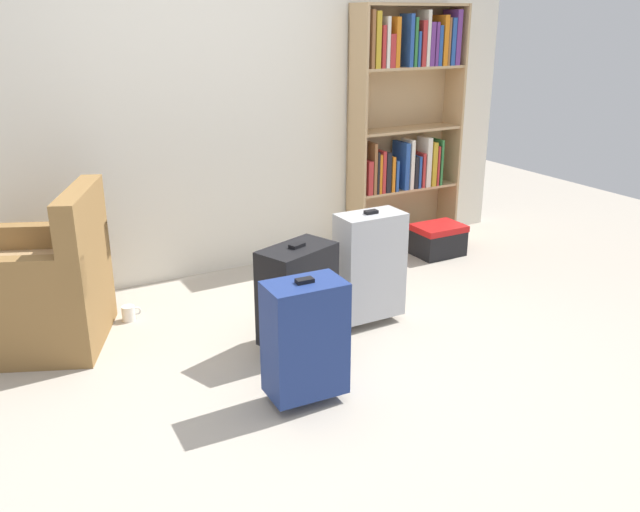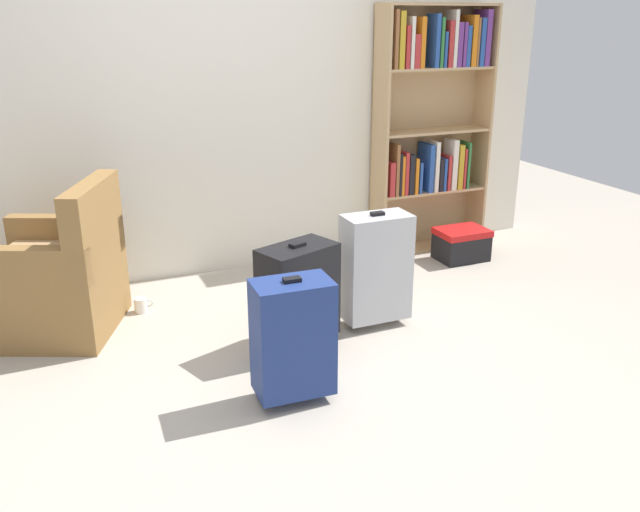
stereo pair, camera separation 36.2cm
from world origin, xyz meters
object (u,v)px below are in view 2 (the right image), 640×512
storage_box (461,243)px  suitcase_black (298,293)px  mug (141,305)px  suitcase_navy_blue (293,337)px  bookshelf (431,116)px  armchair (58,280)px  suitcase_silver (376,267)px

storage_box → suitcase_black: size_ratio=0.62×
mug → suitcase_navy_blue: (0.53, -1.33, 0.29)m
storage_box → suitcase_black: (-1.67, -0.85, 0.19)m
bookshelf → storage_box: 1.00m
bookshelf → suitcase_navy_blue: 2.60m
mug → suitcase_black: size_ratio=0.20×
bookshelf → suitcase_navy_blue: bookshelf is taller
armchair → suitcase_silver: 1.87m
suitcase_navy_blue → suitcase_black: 0.57m
storage_box → suitcase_navy_blue: 2.35m
bookshelf → armchair: bookshelf is taller
mug → storage_box: 2.43m
storage_box → suitcase_navy_blue: size_ratio=0.59×
suitcase_silver → suitcase_black: bearing=-171.6°
armchair → mug: size_ratio=7.67×
armchair → suitcase_silver: bearing=-20.6°
armchair → bookshelf: bearing=9.7°
storage_box → suitcase_silver: suitcase_silver is taller
bookshelf → suitcase_silver: (-1.04, -1.14, -0.68)m
armchair → suitcase_silver: size_ratio=1.30×
suitcase_silver → storage_box: bearing=33.9°
suitcase_black → armchair: bearing=149.0°
bookshelf → mug: bearing=-170.0°
armchair → mug: armchair is taller
bookshelf → suitcase_black: (-1.56, -1.21, -0.73)m
bookshelf → mug: bookshelf is taller
armchair → mug: bearing=8.5°
armchair → suitcase_black: (1.22, -0.74, 0.01)m
armchair → storage_box: 2.90m
bookshelf → mug: 2.56m
mug → suitcase_navy_blue: bearing=-68.3°
storage_box → suitcase_silver: (-1.14, -0.77, 0.24)m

